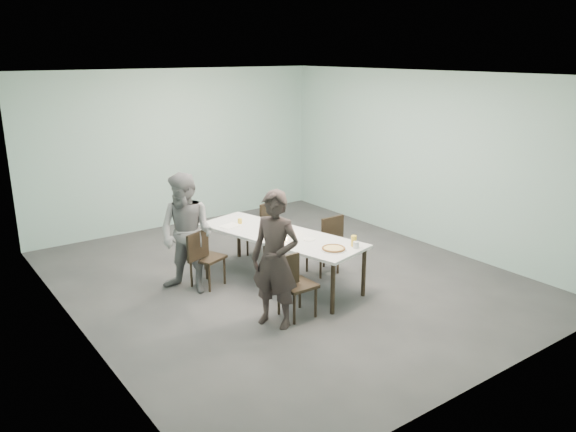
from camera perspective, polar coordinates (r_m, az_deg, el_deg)
ground at (r=8.57m, az=-0.43°, el=-6.26°), size 7.00×7.00×0.00m
room_shell at (r=8.01m, az=-0.46°, el=7.23°), size 6.02×7.02×3.01m
table at (r=8.18m, az=-0.83°, el=-2.20°), size 1.51×2.74×0.75m
chair_near_left at (r=7.16m, az=0.42°, el=-6.64°), size 0.61×0.42×0.87m
chair_far_left at (r=8.14m, az=-8.59°, el=-3.91°), size 0.65×0.54×0.87m
chair_near_right at (r=8.65m, az=3.96°, el=-2.53°), size 0.61×0.42×0.87m
chair_far_right at (r=9.42m, az=-2.45°, el=-0.91°), size 0.65×0.55×0.87m
diner_near at (r=6.85m, az=-1.31°, el=-4.46°), size 0.66×0.75×1.73m
diner_far at (r=7.95m, az=-10.27°, el=-1.80°), size 0.99×1.05×1.71m
pizza at (r=7.53m, az=4.65°, el=-3.32°), size 0.34×0.34×0.04m
side_plate at (r=7.93m, az=2.14°, el=-2.36°), size 0.18×0.18×0.01m
beer_glass at (r=7.68m, az=6.70°, el=-2.53°), size 0.08×0.08×0.15m
water_tumbler at (r=7.62m, az=6.92°, el=-2.93°), size 0.08×0.08×0.09m
tealight at (r=8.11m, az=-0.17°, el=-1.80°), size 0.06×0.06×0.05m
amber_tumbler at (r=8.66m, az=-4.91°, el=-0.52°), size 0.07×0.07×0.08m
menu at (r=8.58m, az=-5.92°, el=-0.98°), size 0.34×0.29×0.01m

